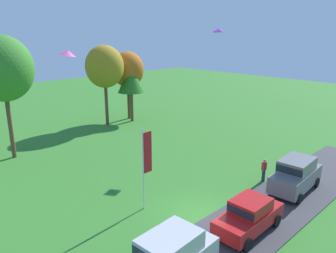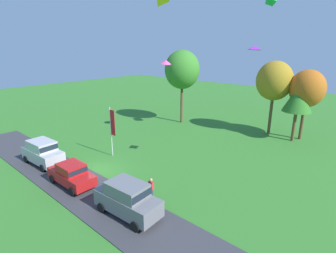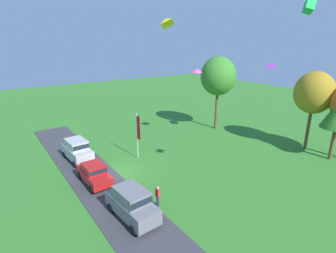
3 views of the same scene
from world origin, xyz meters
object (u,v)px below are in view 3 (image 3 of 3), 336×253
(car_suv_mid_row, at_px, (132,202))
(flag_banner, at_px, (138,131))
(car_suv_by_flagpole, at_px, (77,149))
(kite_diamond_low_drifter, at_px, (166,22))
(tree_left_of_center, at_px, (314,93))
(tree_far_right, at_px, (218,76))
(kite_delta_topmost, at_px, (197,70))
(kite_diamond_high_right, at_px, (271,65))
(car_sedan_far_end, at_px, (94,173))
(kite_box_trailing_tail, at_px, (309,6))
(person_watching_sky, at_px, (158,196))

(car_suv_mid_row, distance_m, flag_banner, 10.27)
(car_suv_by_flagpole, xyz_separation_m, kite_diamond_low_drifter, (12.80, 2.55, 11.91))
(flag_banner, bearing_deg, car_suv_mid_row, -32.17)
(kite_diamond_low_drifter, bearing_deg, tree_left_of_center, 91.22)
(tree_far_right, xyz_separation_m, kite_delta_topmost, (2.53, -6.21, 1.41))
(kite_diamond_high_right, relative_size, kite_diamond_low_drifter, 1.26)
(car_sedan_far_end, distance_m, tree_far_right, 21.78)
(car_suv_mid_row, relative_size, kite_box_trailing_tail, 4.35)
(kite_diamond_low_drifter, bearing_deg, tree_far_right, 124.96)
(tree_far_right, bearing_deg, kite_diamond_low_drifter, -55.04)
(kite_box_trailing_tail, xyz_separation_m, kite_delta_topmost, (-9.60, -4.72, -6.19))
(car_suv_by_flagpole, distance_m, flag_banner, 6.79)
(car_sedan_far_end, height_order, car_suv_mid_row, car_suv_mid_row)
(car_suv_by_flagpole, bearing_deg, car_suv_mid_row, 0.75)
(tree_far_right, bearing_deg, flag_banner, -79.10)
(kite_delta_topmost, bearing_deg, car_suv_mid_row, -57.04)
(tree_left_of_center, bearing_deg, kite_diamond_high_right, -77.21)
(car_suv_mid_row, distance_m, tree_far_right, 23.60)
(car_suv_by_flagpole, height_order, person_watching_sky, car_suv_by_flagpole)
(person_watching_sky, relative_size, kite_box_trailing_tail, 1.58)
(car_sedan_far_end, xyz_separation_m, flag_banner, (-2.24, 5.80, 2.18))
(kite_diamond_low_drifter, bearing_deg, kite_delta_topmost, 130.75)
(car_suv_by_flagpole, xyz_separation_m, person_watching_sky, (11.85, 2.43, -0.42))
(tree_far_right, relative_size, flag_banner, 2.02)
(kite_diamond_high_right, bearing_deg, tree_left_of_center, 102.79)
(tree_left_of_center, relative_size, kite_box_trailing_tail, 8.38)
(car_suv_mid_row, relative_size, kite_diamond_high_right, 5.14)
(car_sedan_far_end, height_order, kite_box_trailing_tail, kite_box_trailing_tail)
(person_watching_sky, xyz_separation_m, kite_diamond_low_drifter, (0.95, 0.11, 12.33))
(car_suv_by_flagpole, height_order, kite_diamond_high_right, kite_diamond_high_right)
(car_suv_mid_row, bearing_deg, car_sedan_far_end, -176.10)
(tree_left_of_center, relative_size, kite_delta_topmost, 7.29)
(tree_far_right, relative_size, kite_box_trailing_tail, 9.48)
(car_sedan_far_end, relative_size, kite_delta_topmost, 3.56)
(car_sedan_far_end, bearing_deg, tree_far_right, 103.94)
(tree_left_of_center, xyz_separation_m, kite_diamond_high_right, (3.02, -13.30, 3.87))
(car_sedan_far_end, distance_m, tree_left_of_center, 24.91)
(car_suv_mid_row, relative_size, tree_far_right, 0.46)
(person_watching_sky, bearing_deg, tree_left_of_center, 88.58)
(person_watching_sky, height_order, tree_left_of_center, tree_left_of_center)
(person_watching_sky, xyz_separation_m, kite_diamond_high_right, (3.53, 7.32, 9.67))
(tree_far_right, bearing_deg, car_suv_mid_row, -60.20)
(car_sedan_far_end, bearing_deg, tree_left_of_center, 74.00)
(person_watching_sky, xyz_separation_m, flag_banner, (-8.41, 3.09, 2.34))
(kite_delta_topmost, height_order, kite_diamond_low_drifter, kite_diamond_low_drifter)
(car_suv_by_flagpole, xyz_separation_m, kite_delta_topmost, (3.20, 13.68, 7.68))
(car_sedan_far_end, relative_size, person_watching_sky, 2.59)
(kite_diamond_low_drifter, bearing_deg, kite_diamond_high_right, 70.29)
(car_suv_by_flagpole, distance_m, kite_box_trailing_tail, 26.36)
(person_watching_sky, height_order, flag_banner, flag_banner)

